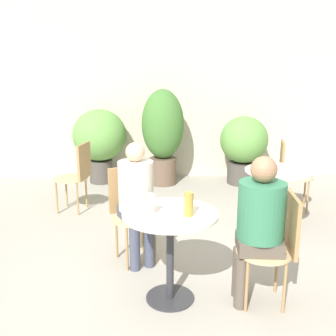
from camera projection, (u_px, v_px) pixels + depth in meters
The scene contains 15 objects.
ground_plane at pixel (190, 298), 3.17m from camera, with size 20.00×20.00×0.00m, color #9E998E.
storefront_wall at pixel (169, 86), 6.35m from camera, with size 10.00×0.06×3.00m.
cafe_table_near at pixel (170, 234), 3.02m from camera, with size 0.73×0.73×0.73m.
cafe_table_far at pixel (277, 186), 4.26m from camera, with size 0.71×0.71×0.73m.
bistro_chair_0 at pixel (278, 240), 2.98m from camera, with size 0.44×0.43×0.89m.
bistro_chair_1 at pixel (131, 205), 3.73m from camera, with size 0.47×0.48×0.89m.
bistro_chair_2 at pixel (289, 169), 5.05m from camera, with size 0.46×0.44×0.89m.
bistro_chair_3 at pixel (78, 171), 4.95m from camera, with size 0.46×0.44×0.89m.
seated_person_0 at pixel (259, 219), 2.95m from camera, with size 0.37×0.35×1.18m.
seated_person_1 at pixel (137, 194), 3.56m from camera, with size 0.37×0.39×1.16m.
beer_glass_0 at pixel (189, 204), 2.90m from camera, with size 0.07×0.07×0.18m.
beer_glass_1 at pixel (151, 204), 2.93m from camera, with size 0.06×0.06×0.16m.
potted_plant_0 at pixel (100, 138), 6.18m from camera, with size 0.84×0.84×1.17m.
potted_plant_1 at pixel (163, 131), 6.06m from camera, with size 0.65×0.65×1.49m.
potted_plant_2 at pixel (244, 145), 6.15m from camera, with size 0.74×0.74×1.07m.
Camera 1 is at (-0.29, -2.80, 1.81)m, focal length 42.00 mm.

